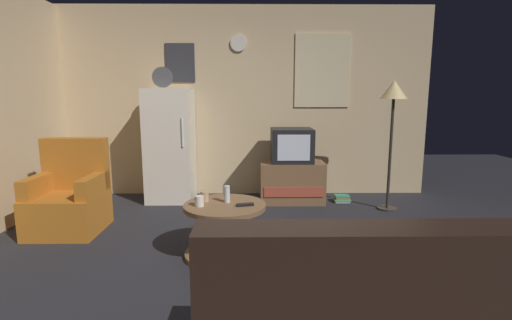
{
  "coord_description": "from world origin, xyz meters",
  "views": [
    {
      "loc": [
        0.11,
        -2.99,
        1.42
      ],
      "look_at": [
        0.16,
        0.9,
        0.75
      ],
      "focal_mm": 26.68,
      "sensor_mm": 36.0,
      "label": 1
    }
  ],
  "objects_px": {
    "armchair": "(70,199)",
    "tv_stand": "(292,181)",
    "crt_tv": "(292,145)",
    "mug_ceramic_tan": "(205,196)",
    "book_stack": "(342,199)",
    "wine_glass": "(227,194)",
    "mug_ceramic_white": "(199,201)",
    "coffee_table": "(225,230)",
    "standing_lamp": "(393,100)",
    "remote_control": "(245,205)",
    "fridge": "(170,145)"
  },
  "relations": [
    {
      "from": "coffee_table",
      "to": "book_stack",
      "type": "distance_m",
      "value": 2.25
    },
    {
      "from": "mug_ceramic_tan",
      "to": "mug_ceramic_white",
      "type": "bearing_deg",
      "value": -99.83
    },
    {
      "from": "armchair",
      "to": "book_stack",
      "type": "distance_m",
      "value": 3.31
    },
    {
      "from": "crt_tv",
      "to": "armchair",
      "type": "height_order",
      "value": "crt_tv"
    },
    {
      "from": "wine_glass",
      "to": "mug_ceramic_tan",
      "type": "distance_m",
      "value": 0.21
    },
    {
      "from": "mug_ceramic_tan",
      "to": "armchair",
      "type": "height_order",
      "value": "armchair"
    },
    {
      "from": "mug_ceramic_tan",
      "to": "armchair",
      "type": "xyz_separation_m",
      "value": [
        -1.5,
        0.59,
        -0.18
      ]
    },
    {
      "from": "mug_ceramic_tan",
      "to": "crt_tv",
      "type": "bearing_deg",
      "value": 60.42
    },
    {
      "from": "armchair",
      "to": "mug_ceramic_tan",
      "type": "bearing_deg",
      "value": -21.55
    },
    {
      "from": "remote_control",
      "to": "book_stack",
      "type": "height_order",
      "value": "remote_control"
    },
    {
      "from": "crt_tv",
      "to": "wine_glass",
      "type": "relative_size",
      "value": 3.6
    },
    {
      "from": "mug_ceramic_white",
      "to": "tv_stand",
      "type": "bearing_deg",
      "value": 61.68
    },
    {
      "from": "tv_stand",
      "to": "armchair",
      "type": "xyz_separation_m",
      "value": [
        -2.45,
        -1.09,
        0.07
      ]
    },
    {
      "from": "book_stack",
      "to": "mug_ceramic_tan",
      "type": "bearing_deg",
      "value": -135.08
    },
    {
      "from": "remote_control",
      "to": "coffee_table",
      "type": "bearing_deg",
      "value": 148.4
    },
    {
      "from": "fridge",
      "to": "tv_stand",
      "type": "xyz_separation_m",
      "value": [
        1.63,
        -0.1,
        -0.48
      ]
    },
    {
      "from": "fridge",
      "to": "wine_glass",
      "type": "height_order",
      "value": "fridge"
    },
    {
      "from": "wine_glass",
      "to": "remote_control",
      "type": "bearing_deg",
      "value": -35.15
    },
    {
      "from": "fridge",
      "to": "tv_stand",
      "type": "height_order",
      "value": "fridge"
    },
    {
      "from": "fridge",
      "to": "mug_ceramic_white",
      "type": "bearing_deg",
      "value": -71.44
    },
    {
      "from": "fridge",
      "to": "tv_stand",
      "type": "bearing_deg",
      "value": -3.35
    },
    {
      "from": "tv_stand",
      "to": "mug_ceramic_white",
      "type": "bearing_deg",
      "value": -118.32
    },
    {
      "from": "coffee_table",
      "to": "remote_control",
      "type": "xyz_separation_m",
      "value": [
        0.18,
        -0.06,
        0.25
      ]
    },
    {
      "from": "standing_lamp",
      "to": "coffee_table",
      "type": "distance_m",
      "value": 2.63
    },
    {
      "from": "standing_lamp",
      "to": "armchair",
      "type": "relative_size",
      "value": 1.66
    },
    {
      "from": "armchair",
      "to": "coffee_table",
      "type": "bearing_deg",
      "value": -22.09
    },
    {
      "from": "crt_tv",
      "to": "armchair",
      "type": "bearing_deg",
      "value": -156.09
    },
    {
      "from": "crt_tv",
      "to": "fridge",
      "type": "bearing_deg",
      "value": 176.6
    },
    {
      "from": "crt_tv",
      "to": "remote_control",
      "type": "distance_m",
      "value": 1.94
    },
    {
      "from": "fridge",
      "to": "remote_control",
      "type": "xyz_separation_m",
      "value": [
        1.04,
        -1.92,
        -0.27
      ]
    },
    {
      "from": "fridge",
      "to": "crt_tv",
      "type": "height_order",
      "value": "fridge"
    },
    {
      "from": "tv_stand",
      "to": "armchair",
      "type": "bearing_deg",
      "value": -156.14
    },
    {
      "from": "tv_stand",
      "to": "crt_tv",
      "type": "distance_m",
      "value": 0.49
    },
    {
      "from": "wine_glass",
      "to": "armchair",
      "type": "xyz_separation_m",
      "value": [
        -1.7,
        0.63,
        -0.21
      ]
    },
    {
      "from": "remote_control",
      "to": "armchair",
      "type": "distance_m",
      "value": 2.01
    },
    {
      "from": "crt_tv",
      "to": "standing_lamp",
      "type": "distance_m",
      "value": 1.37
    },
    {
      "from": "coffee_table",
      "to": "mug_ceramic_tan",
      "type": "distance_m",
      "value": 0.35
    },
    {
      "from": "crt_tv",
      "to": "coffee_table",
      "type": "bearing_deg",
      "value": -113.42
    },
    {
      "from": "mug_ceramic_white",
      "to": "mug_ceramic_tan",
      "type": "bearing_deg",
      "value": 80.17
    },
    {
      "from": "standing_lamp",
      "to": "wine_glass",
      "type": "relative_size",
      "value": 10.6
    },
    {
      "from": "tv_stand",
      "to": "standing_lamp",
      "type": "xyz_separation_m",
      "value": [
        1.16,
        -0.39,
        1.09
      ]
    },
    {
      "from": "fridge",
      "to": "wine_glass",
      "type": "xyz_separation_m",
      "value": [
        0.87,
        -1.81,
        -0.2
      ]
    },
    {
      "from": "wine_glass",
      "to": "book_stack",
      "type": "height_order",
      "value": "wine_glass"
    },
    {
      "from": "fridge",
      "to": "crt_tv",
      "type": "distance_m",
      "value": 1.63
    },
    {
      "from": "wine_glass",
      "to": "book_stack",
      "type": "xyz_separation_m",
      "value": [
        1.43,
        1.66,
        -0.51
      ]
    },
    {
      "from": "armchair",
      "to": "book_stack",
      "type": "bearing_deg",
      "value": 18.32
    },
    {
      "from": "armchair",
      "to": "tv_stand",
      "type": "bearing_deg",
      "value": 23.86
    },
    {
      "from": "crt_tv",
      "to": "mug_ceramic_white",
      "type": "height_order",
      "value": "crt_tv"
    },
    {
      "from": "mug_ceramic_white",
      "to": "armchair",
      "type": "xyz_separation_m",
      "value": [
        -1.47,
        0.74,
        -0.18
      ]
    },
    {
      "from": "tv_stand",
      "to": "standing_lamp",
      "type": "bearing_deg",
      "value": -18.34
    }
  ]
}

